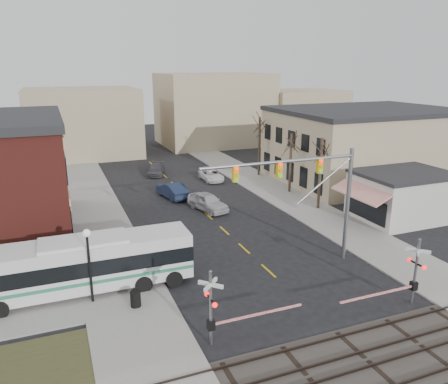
# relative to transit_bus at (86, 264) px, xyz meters

# --- Properties ---
(ground) EXTENTS (160.00, 160.00, 0.00)m
(ground) POSITION_rel_transit_bus_xyz_m (11.55, -3.62, -1.85)
(ground) COLOR black
(ground) RESTS_ON ground
(sidewalk_west) EXTENTS (5.00, 60.00, 0.12)m
(sidewalk_west) POSITION_rel_transit_bus_xyz_m (2.05, 16.38, -1.79)
(sidewalk_west) COLOR gray
(sidewalk_west) RESTS_ON ground
(sidewalk_east) EXTENTS (5.00, 60.00, 0.12)m
(sidewalk_east) POSITION_rel_transit_bus_xyz_m (21.05, 16.38, -1.79)
(sidewalk_east) COLOR gray
(sidewalk_east) RESTS_ON ground
(ballast_strip) EXTENTS (160.00, 5.00, 0.06)m
(ballast_strip) POSITION_rel_transit_bus_xyz_m (11.55, -11.62, -1.82)
(ballast_strip) COLOR #332D28
(ballast_strip) RESTS_ON ground
(rail_tracks) EXTENTS (160.00, 3.91, 0.14)m
(rail_tracks) POSITION_rel_transit_bus_xyz_m (11.55, -11.62, -1.73)
(rail_tracks) COLOR #2D231E
(rail_tracks) RESTS_ON ground
(tan_building) EXTENTS (20.30, 15.30, 8.50)m
(tan_building) POSITION_rel_transit_bus_xyz_m (33.55, 16.38, 2.41)
(tan_building) COLOR tan
(tan_building) RESTS_ON ground
(awning_shop) EXTENTS (9.74, 6.20, 4.30)m
(awning_shop) POSITION_rel_transit_bus_xyz_m (27.52, 3.38, 0.32)
(awning_shop) COLOR beige
(awning_shop) RESTS_ON ground
(tree_east_a) EXTENTS (0.28, 0.28, 6.75)m
(tree_east_a) POSITION_rel_transit_bus_xyz_m (22.05, 8.38, 1.65)
(tree_east_a) COLOR #382B21
(tree_east_a) RESTS_ON sidewalk_east
(tree_east_b) EXTENTS (0.28, 0.28, 6.30)m
(tree_east_b) POSITION_rel_transit_bus_xyz_m (22.35, 14.38, 1.42)
(tree_east_b) COLOR #382B21
(tree_east_b) RESTS_ON sidewalk_east
(tree_east_c) EXTENTS (0.28, 0.28, 7.20)m
(tree_east_c) POSITION_rel_transit_bus_xyz_m (22.55, 22.38, 1.87)
(tree_east_c) COLOR #382B21
(tree_east_c) RESTS_ON sidewalk_east
(transit_bus) EXTENTS (12.74, 2.88, 3.28)m
(transit_bus) POSITION_rel_transit_bus_xyz_m (0.00, 0.00, 0.00)
(transit_bus) COLOR silver
(transit_bus) RESTS_ON ground
(traffic_signal_mast) EXTENTS (10.95, 0.30, 8.00)m
(traffic_signal_mast) POSITION_rel_transit_bus_xyz_m (14.56, -1.75, 3.94)
(traffic_signal_mast) COLOR gray
(traffic_signal_mast) RESTS_ON ground
(rr_crossing_west) EXTENTS (5.60, 1.36, 4.00)m
(rr_crossing_west) POSITION_rel_transit_bus_xyz_m (5.62, -7.74, 0.12)
(rr_crossing_west) COLOR gray
(rr_crossing_west) RESTS_ON ground
(rr_crossing_east) EXTENTS (5.60, 1.36, 4.00)m
(rr_crossing_east) POSITION_rel_transit_bus_xyz_m (17.00, -8.37, 0.12)
(rr_crossing_east) COLOR gray
(rr_crossing_east) RESTS_ON ground
(street_lamp) EXTENTS (0.44, 0.44, 4.48)m
(street_lamp) POSITION_rel_transit_bus_xyz_m (0.13, -1.52, 1.46)
(street_lamp) COLOR black
(street_lamp) RESTS_ON sidewalk_west
(trash_bin) EXTENTS (0.60, 0.60, 0.92)m
(trash_bin) POSITION_rel_transit_bus_xyz_m (2.37, -2.97, -1.27)
(trash_bin) COLOR black
(trash_bin) RESTS_ON sidewalk_west
(car_a) EXTENTS (3.20, 5.21, 1.66)m
(car_a) POSITION_rel_transit_bus_xyz_m (12.07, 11.99, -1.02)
(car_a) COLOR #B1B0B5
(car_a) RESTS_ON ground
(car_b) EXTENTS (2.53, 5.10, 1.61)m
(car_b) POSITION_rel_transit_bus_xyz_m (10.01, 17.19, -1.04)
(car_b) COLOR #17223B
(car_b) RESTS_ON ground
(car_c) EXTENTS (2.21, 4.61, 1.27)m
(car_c) POSITION_rel_transit_bus_xyz_m (16.23, 22.39, -1.21)
(car_c) COLOR silver
(car_c) RESTS_ON ground
(car_d) EXTENTS (3.34, 4.97, 1.34)m
(car_d) POSITION_rel_transit_bus_xyz_m (10.73, 27.59, -1.18)
(car_d) COLOR #3F3E43
(car_d) RESTS_ON ground
(pedestrian_near) EXTENTS (0.46, 0.61, 1.53)m
(pedestrian_near) POSITION_rel_transit_bus_xyz_m (1.56, -0.75, -0.96)
(pedestrian_near) COLOR #5F564C
(pedestrian_near) RESTS_ON sidewalk_west
(pedestrian_far) EXTENTS (1.04, 1.13, 1.86)m
(pedestrian_far) POSITION_rel_transit_bus_xyz_m (2.23, 3.24, -0.80)
(pedestrian_far) COLOR #383C62
(pedestrian_far) RESTS_ON sidewalk_west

